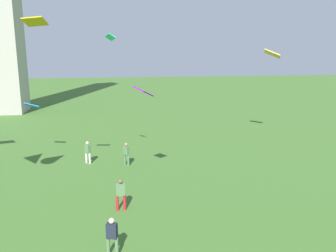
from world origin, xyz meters
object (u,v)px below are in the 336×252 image
object	(u,v)px
kite_flying_2	(143,91)
kite_flying_6	(32,106)
person_3	(121,193)
person_4	(88,151)
kite_flying_3	(35,22)
kite_flying_1	(272,54)
person_0	(112,235)
kite_flying_4	(110,37)
person_1	(126,153)

from	to	relation	value
kite_flying_2	kite_flying_6	world-z (taller)	kite_flying_2
person_3	kite_flying_6	xyz separation A→B (m)	(-6.79, 11.53, 3.29)
person_4	kite_flying_2	bearing A→B (deg)	-8.12
kite_flying_3	kite_flying_1	bearing A→B (deg)	43.04
kite_flying_6	person_3	bearing A→B (deg)	121.28
person_0	kite_flying_2	size ratio (longest dim) A/B	1.13
kite_flying_2	kite_flying_3	bearing A→B (deg)	128.39
kite_flying_2	kite_flying_4	bearing A→B (deg)	66.13
person_4	kite_flying_6	xyz separation A→B (m)	(-4.49, 2.75, 3.31)
person_0	kite_flying_1	xyz separation A→B (m)	(15.62, 17.88, 7.52)
kite_flying_4	kite_flying_6	size ratio (longest dim) A/B	0.73
kite_flying_1	kite_flying_3	xyz separation A→B (m)	(-19.60, -10.06, 1.83)
person_3	kite_flying_1	distance (m)	21.63
kite_flying_4	person_0	bearing A→B (deg)	158.19
person_0	kite_flying_6	xyz separation A→B (m)	(-6.28, 15.87, 3.33)
kite_flying_6	person_1	bearing A→B (deg)	153.70
kite_flying_1	kite_flying_6	distance (m)	22.39
person_0	person_1	distance (m)	12.11
kite_flying_1	person_3	bearing A→B (deg)	75.51
person_4	kite_flying_3	distance (m)	10.94
person_1	kite_flying_3	world-z (taller)	kite_flying_3
kite_flying_3	kite_flying_4	bearing A→B (deg)	56.57
kite_flying_1	kite_flying_2	world-z (taller)	kite_flying_1
kite_flying_2	person_4	bearing A→B (deg)	75.38
person_3	kite_flying_1	size ratio (longest dim) A/B	1.03
person_4	kite_flying_3	size ratio (longest dim) A/B	1.23
person_0	kite_flying_3	world-z (taller)	kite_flying_3
person_0	kite_flying_1	distance (m)	24.91
person_1	person_3	world-z (taller)	same
person_1	person_4	size ratio (longest dim) A/B	1.02
person_3	person_4	size ratio (longest dim) A/B	1.02
person_0	kite_flying_4	distance (m)	14.38
person_1	kite_flying_3	bearing A→B (deg)	88.61
person_1	kite_flying_2	bearing A→B (deg)	152.35
person_1	kite_flying_2	distance (m)	6.80
person_0	person_3	bearing A→B (deg)	-77.38
kite_flying_4	kite_flying_2	bearing A→B (deg)	-173.11
person_0	kite_flying_6	size ratio (longest dim) A/B	1.42
kite_flying_1	kite_flying_3	distance (m)	22.11
person_0	person_1	xyz separation A→B (m)	(1.19, 12.05, 0.04)
kite_flying_2	kite_flying_6	bearing A→B (deg)	85.02
person_1	kite_flying_4	xyz separation A→B (m)	(-0.92, -0.58, 8.63)
person_3	person_1	bearing A→B (deg)	-93.15
kite_flying_1	kite_flying_6	bearing A→B (deg)	38.89
person_1	person_4	xyz separation A→B (m)	(-2.98, 1.07, -0.02)
kite_flying_3	kite_flying_4	distance (m)	5.64
person_4	kite_flying_3	world-z (taller)	kite_flying_3
person_3	person_4	distance (m)	9.08
kite_flying_6	kite_flying_1	bearing A→B (deg)	-173.96
kite_flying_1	kite_flying_6	size ratio (longest dim) A/B	1.43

